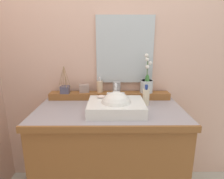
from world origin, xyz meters
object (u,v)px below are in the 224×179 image
lotion_bottle (146,97)px  reed_diffuser (65,89)px  tumbler_cup (117,87)px  sink_basin (116,107)px  soap_bar (101,97)px  soap_dispenser (100,86)px  trinket_box (84,88)px  potted_plant (147,84)px

lotion_bottle → reed_diffuser: bearing=167.5°
tumbler_cup → sink_basin: bearing=-92.3°
sink_basin → soap_bar: size_ratio=5.90×
reed_diffuser → lotion_bottle: size_ratio=1.42×
sink_basin → soap_dispenser: 0.38m
sink_basin → trinket_box: 0.45m
potted_plant → reed_diffuser: (-0.73, -0.02, -0.05)m
soap_dispenser → lotion_bottle: (0.39, -0.19, -0.04)m
soap_dispenser → trinket_box: (-0.14, -0.00, -0.02)m
reed_diffuser → trinket_box: reed_diffuser is taller
tumbler_cup → trinket_box: size_ratio=1.14×
sink_basin → trinket_box: sink_basin is taller
potted_plant → trinket_box: size_ratio=3.95×
soap_bar → tumbler_cup: (0.13, 0.22, 0.02)m
sink_basin → reed_diffuser: 0.55m
potted_plant → reed_diffuser: size_ratio=1.43×
trinket_box → soap_dispenser: bearing=-8.9°
sink_basin → soap_bar: (-0.11, 0.10, 0.05)m
potted_plant → lotion_bottle: potted_plant is taller
soap_bar → soap_dispenser: bearing=95.5°
sink_basin → reed_diffuser: reed_diffuser is taller
soap_dispenser → potted_plant: bearing=-1.8°
soap_bar → lotion_bottle: (0.36, 0.06, -0.02)m
trinket_box → tumbler_cup: bearing=-14.7°
tumbler_cup → lotion_bottle: 0.29m
potted_plant → trinket_box: 0.57m
reed_diffuser → trinket_box: bearing=10.8°
sink_basin → tumbler_cup: size_ratio=4.13×
sink_basin → soap_dispenser: bearing=111.8°
tumbler_cup → reed_diffuser: bearing=-179.3°
soap_bar → soap_dispenser: soap_dispenser is taller
soap_dispenser → lotion_bottle: soap_dispenser is taller
lotion_bottle → trinket_box: bearing=160.7°
potted_plant → lotion_bottle: bearing=-101.2°
soap_bar → potted_plant: 0.46m
soap_bar → potted_plant: size_ratio=0.20×
soap_bar → trinket_box: size_ratio=0.80×
soap_dispenser → tumbler_cup: size_ratio=1.40×
sink_basin → reed_diffuser: size_ratio=1.70×
sink_basin → reed_diffuser: (-0.45, 0.31, 0.05)m
reed_diffuser → tumbler_cup: bearing=0.7°
tumbler_cup → soap_dispenser: bearing=169.5°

